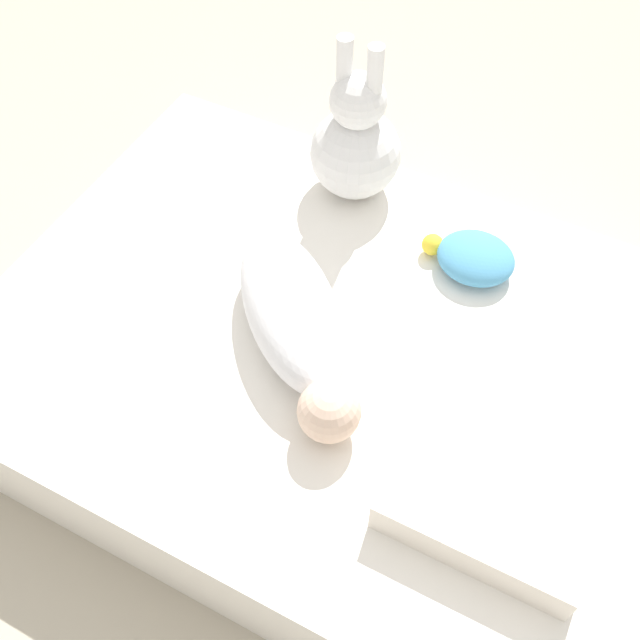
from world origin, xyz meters
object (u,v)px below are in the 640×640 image
at_px(swaddled_baby, 296,321).
at_px(turtle_plush, 473,257).
at_px(pillow, 499,481).
at_px(bunny_plush, 356,143).

relative_size(swaddled_baby, turtle_plush, 2.12).
relative_size(swaddled_baby, pillow, 1.27).
bearing_deg(bunny_plush, turtle_plush, 161.77).
bearing_deg(turtle_plush, bunny_plush, -18.23).
bearing_deg(turtle_plush, pillow, 115.06).
bearing_deg(turtle_plush, swaddled_baby, 54.86).
height_order(swaddled_baby, bunny_plush, bunny_plush).
xyz_separation_m(pillow, turtle_plush, (0.20, -0.43, -0.00)).
xyz_separation_m(pillow, bunny_plush, (0.51, -0.54, 0.09)).
xyz_separation_m(swaddled_baby, bunny_plush, (0.08, -0.42, 0.06)).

